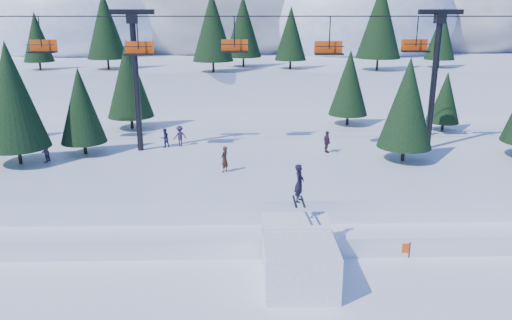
{
  "coord_description": "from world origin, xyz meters",
  "views": [
    {
      "loc": [
        -1.14,
        -18.81,
        12.55
      ],
      "look_at": [
        -0.52,
        6.0,
        5.2
      ],
      "focal_mm": 35.0,
      "sensor_mm": 36.0,
      "label": 1
    }
  ],
  "objects_px": {
    "chairlift": "(285,59)",
    "banner_near": "(383,248)",
    "banner_far": "(432,242)",
    "jump_kicker": "(299,258)"
  },
  "relations": [
    {
      "from": "chairlift",
      "to": "banner_near",
      "type": "xyz_separation_m",
      "value": [
        4.31,
        -12.97,
        -8.78
      ]
    },
    {
      "from": "chairlift",
      "to": "banner_far",
      "type": "relative_size",
      "value": 16.1
    },
    {
      "from": "jump_kicker",
      "to": "banner_far",
      "type": "xyz_separation_m",
      "value": [
        7.62,
        3.06,
        -0.73
      ]
    },
    {
      "from": "jump_kicker",
      "to": "banner_near",
      "type": "bearing_deg",
      "value": 26.84
    },
    {
      "from": "jump_kicker",
      "to": "banner_far",
      "type": "bearing_deg",
      "value": 21.87
    },
    {
      "from": "banner_near",
      "to": "banner_far",
      "type": "bearing_deg",
      "value": 12.76
    },
    {
      "from": "banner_near",
      "to": "banner_far",
      "type": "distance_m",
      "value": 2.93
    },
    {
      "from": "chairlift",
      "to": "banner_near",
      "type": "distance_m",
      "value": 16.25
    },
    {
      "from": "banner_near",
      "to": "banner_far",
      "type": "relative_size",
      "value": 1.0
    },
    {
      "from": "jump_kicker",
      "to": "banner_near",
      "type": "relative_size",
      "value": 1.93
    }
  ]
}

